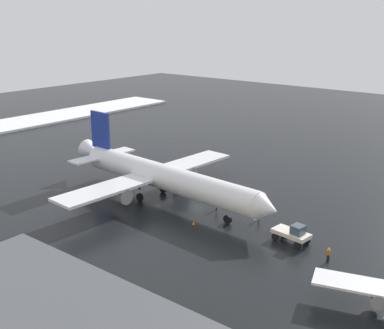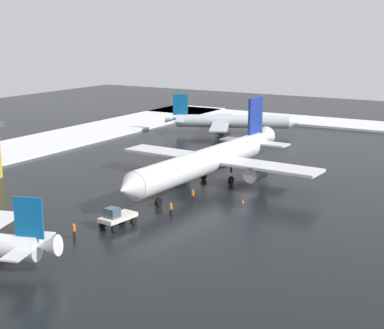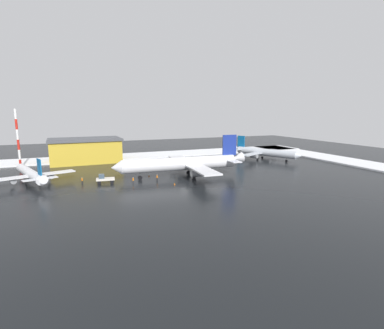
{
  "view_description": "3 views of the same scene",
  "coord_description": "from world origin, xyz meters",
  "px_view_note": "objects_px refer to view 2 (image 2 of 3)",
  "views": [
    {
      "loc": [
        44.54,
        -55.23,
        26.31
      ],
      "look_at": [
        -1.9,
        0.93,
        3.95
      ],
      "focal_mm": 45.0,
      "sensor_mm": 36.0,
      "label": 1
    },
    {
      "loc": [
        71.68,
        34.34,
        22.68
      ],
      "look_at": [
        3.42,
        -6.02,
        4.23
      ],
      "focal_mm": 55.0,
      "sensor_mm": 36.0,
      "label": 2
    },
    {
      "loc": [
        27.87,
        72.05,
        18.47
      ],
      "look_at": [
        -0.89,
        2.32,
        5.02
      ],
      "focal_mm": 28.0,
      "sensor_mm": 36.0,
      "label": 3
    }
  ],
  "objects_px": {
    "ground_crew_near_tug": "(193,195)",
    "ground_crew_beside_wing": "(74,230)",
    "pushback_tug": "(116,217)",
    "ground_crew_mid_apron": "(171,208)",
    "traffic_cone_near_nose": "(243,201)",
    "airplane_parked_portside": "(209,160)",
    "traffic_cone_mid_line": "(153,195)",
    "airplane_parked_starboard": "(229,121)"
  },
  "relations": [
    {
      "from": "ground_crew_near_tug",
      "to": "traffic_cone_near_nose",
      "type": "height_order",
      "value": "ground_crew_near_tug"
    },
    {
      "from": "airplane_parked_portside",
      "to": "pushback_tug",
      "type": "bearing_deg",
      "value": 2.34
    },
    {
      "from": "airplane_parked_portside",
      "to": "traffic_cone_near_nose",
      "type": "xyz_separation_m",
      "value": [
        5.58,
        8.25,
        -3.56
      ]
    },
    {
      "from": "airplane_parked_portside",
      "to": "ground_crew_near_tug",
      "type": "relative_size",
      "value": 22.85
    },
    {
      "from": "ground_crew_near_tug",
      "to": "pushback_tug",
      "type": "bearing_deg",
      "value": 136.34
    },
    {
      "from": "airplane_parked_starboard",
      "to": "traffic_cone_near_nose",
      "type": "xyz_separation_m",
      "value": [
        45.41,
        25.29,
        -2.58
      ]
    },
    {
      "from": "airplane_parked_portside",
      "to": "ground_crew_beside_wing",
      "type": "bearing_deg",
      "value": -1.17
    },
    {
      "from": "ground_crew_beside_wing",
      "to": "traffic_cone_near_nose",
      "type": "height_order",
      "value": "ground_crew_beside_wing"
    },
    {
      "from": "pushback_tug",
      "to": "ground_crew_beside_wing",
      "type": "relative_size",
      "value": 2.81
    },
    {
      "from": "traffic_cone_near_nose",
      "to": "airplane_parked_portside",
      "type": "bearing_deg",
      "value": -124.07
    },
    {
      "from": "airplane_parked_starboard",
      "to": "ground_crew_beside_wing",
      "type": "distance_m",
      "value": 68.76
    },
    {
      "from": "ground_crew_near_tug",
      "to": "ground_crew_beside_wing",
      "type": "relative_size",
      "value": 1.0
    },
    {
      "from": "ground_crew_beside_wing",
      "to": "traffic_cone_near_nose",
      "type": "relative_size",
      "value": 3.11
    },
    {
      "from": "airplane_parked_starboard",
      "to": "airplane_parked_portside",
      "type": "bearing_deg",
      "value": -91.46
    },
    {
      "from": "airplane_parked_starboard",
      "to": "ground_crew_mid_apron",
      "type": "bearing_deg",
      "value": -94.59
    },
    {
      "from": "traffic_cone_mid_line",
      "to": "ground_crew_mid_apron",
      "type": "bearing_deg",
      "value": 48.92
    },
    {
      "from": "ground_crew_beside_wing",
      "to": "ground_crew_near_tug",
      "type": "bearing_deg",
      "value": -86.95
    },
    {
      "from": "airplane_parked_portside",
      "to": "ground_crew_beside_wing",
      "type": "height_order",
      "value": "airplane_parked_portside"
    },
    {
      "from": "airplane_parked_portside",
      "to": "ground_crew_beside_wing",
      "type": "relative_size",
      "value": 22.85
    },
    {
      "from": "ground_crew_mid_apron",
      "to": "traffic_cone_near_nose",
      "type": "distance_m",
      "value": 10.86
    },
    {
      "from": "ground_crew_beside_wing",
      "to": "traffic_cone_mid_line",
      "type": "distance_m",
      "value": 18.15
    },
    {
      "from": "airplane_parked_starboard",
      "to": "ground_crew_near_tug",
      "type": "distance_m",
      "value": 52.03
    },
    {
      "from": "airplane_parked_starboard",
      "to": "ground_crew_near_tug",
      "type": "bearing_deg",
      "value": -92.87
    },
    {
      "from": "airplane_parked_portside",
      "to": "ground_crew_near_tug",
      "type": "xyz_separation_m",
      "value": [
        8.46,
        2.23,
        -2.86
      ]
    },
    {
      "from": "ground_crew_beside_wing",
      "to": "airplane_parked_portside",
      "type": "bearing_deg",
      "value": -78.51
    },
    {
      "from": "ground_crew_near_tug",
      "to": "ground_crew_beside_wing",
      "type": "height_order",
      "value": "same"
    },
    {
      "from": "pushback_tug",
      "to": "ground_crew_near_tug",
      "type": "relative_size",
      "value": 2.81
    },
    {
      "from": "ground_crew_mid_apron",
      "to": "pushback_tug",
      "type": "bearing_deg",
      "value": 163.73
    },
    {
      "from": "airplane_parked_portside",
      "to": "airplane_parked_starboard",
      "type": "xyz_separation_m",
      "value": [
        -39.84,
        -17.05,
        -0.98
      ]
    },
    {
      "from": "ground_crew_mid_apron",
      "to": "traffic_cone_mid_line",
      "type": "distance_m",
      "value": 8.96
    },
    {
      "from": "ground_crew_beside_wing",
      "to": "ground_crew_mid_apron",
      "type": "bearing_deg",
      "value": -96.37
    },
    {
      "from": "ground_crew_beside_wing",
      "to": "pushback_tug",
      "type": "bearing_deg",
      "value": -92.22
    },
    {
      "from": "ground_crew_mid_apron",
      "to": "ground_crew_beside_wing",
      "type": "bearing_deg",
      "value": 166.84
    },
    {
      "from": "pushback_tug",
      "to": "ground_crew_beside_wing",
      "type": "bearing_deg",
      "value": -11.82
    },
    {
      "from": "airplane_parked_portside",
      "to": "airplane_parked_starboard",
      "type": "height_order",
      "value": "airplane_parked_portside"
    },
    {
      "from": "ground_crew_mid_apron",
      "to": "ground_crew_near_tug",
      "type": "height_order",
      "value": "same"
    },
    {
      "from": "pushback_tug",
      "to": "ground_crew_beside_wing",
      "type": "height_order",
      "value": "pushback_tug"
    },
    {
      "from": "pushback_tug",
      "to": "traffic_cone_mid_line",
      "type": "xyz_separation_m",
      "value": [
        -12.67,
        -3.55,
        -1.01
      ]
    },
    {
      "from": "traffic_cone_near_nose",
      "to": "ground_crew_mid_apron",
      "type": "bearing_deg",
      "value": -29.17
    },
    {
      "from": "ground_crew_near_tug",
      "to": "traffic_cone_mid_line",
      "type": "bearing_deg",
      "value": 63.49
    },
    {
      "from": "ground_crew_mid_apron",
      "to": "ground_crew_near_tug",
      "type": "relative_size",
      "value": 1.0
    },
    {
      "from": "airplane_parked_starboard",
      "to": "pushback_tug",
      "type": "bearing_deg",
      "value": -99.36
    }
  ]
}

